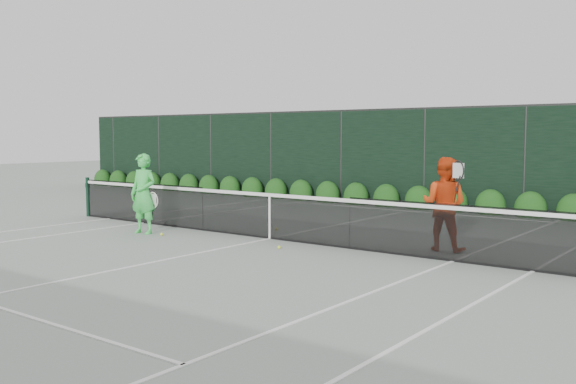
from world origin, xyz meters
The scene contains 8 objects.
ground centered at (0.00, 0.00, 0.00)m, with size 80.00×80.00×0.00m, color gray.
tennis_net centered at (-0.02, 0.00, 0.53)m, with size 12.90×0.10×1.07m.
player_woman centered at (-2.74, -1.12, 0.90)m, with size 0.72×0.53×1.80m.
player_man centered at (3.53, 0.94, 0.90)m, with size 0.95×0.74×1.80m.
court_lines centered at (0.00, 0.00, 0.01)m, with size 11.03×23.83×0.01m.
windscreen_fence centered at (0.00, -2.71, 1.51)m, with size 32.00×21.07×3.06m.
hedge_row centered at (0.00, 7.15, 0.23)m, with size 31.66×0.65×0.94m.
tennis_balls centered at (-0.63, -0.30, 0.03)m, with size 3.15×2.24×0.07m.
Camera 1 is at (8.53, -10.54, 2.19)m, focal length 40.00 mm.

